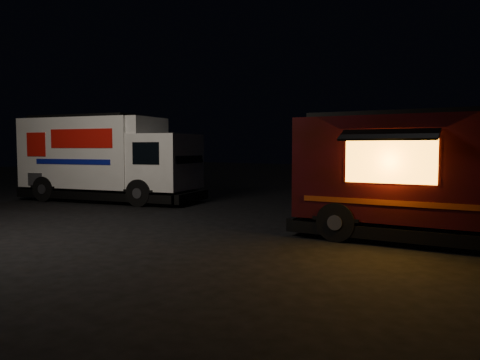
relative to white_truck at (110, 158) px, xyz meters
The scene contains 3 objects.
ground 6.25m from the white_truck, 27.16° to the right, with size 80.00×80.00×0.00m, color black.
white_truck is the anchor object (origin of this frame).
red_truck 12.00m from the white_truck, ahead, with size 6.02×2.22×2.80m, color #350910, non-canonical shape.
Camera 1 is at (9.40, -8.31, 2.04)m, focal length 35.00 mm.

